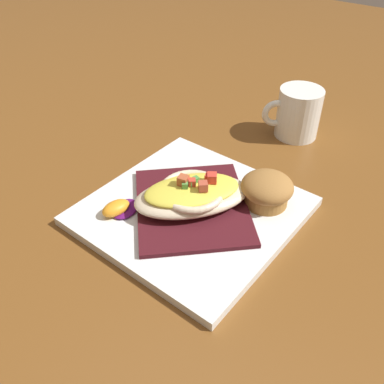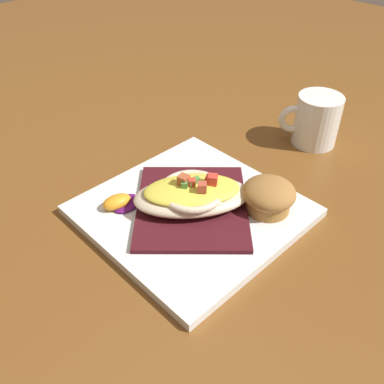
{
  "view_description": "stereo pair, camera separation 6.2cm",
  "coord_description": "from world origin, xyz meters",
  "px_view_note": "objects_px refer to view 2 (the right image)",
  "views": [
    {
      "loc": [
        0.27,
        -0.4,
        0.43
      ],
      "look_at": [
        0.0,
        0.0,
        0.04
      ],
      "focal_mm": 39.58,
      "sensor_mm": 36.0,
      "label": 1
    },
    {
      "loc": [
        0.32,
        -0.36,
        0.43
      ],
      "look_at": [
        0.0,
        0.0,
        0.04
      ],
      "focal_mm": 39.58,
      "sensor_mm": 36.0,
      "label": 2
    }
  ],
  "objects_px": {
    "square_plate": "(192,211)",
    "coffee_mug": "(315,123)",
    "gratin_dish": "(192,194)",
    "orange_garnish": "(120,202)",
    "muffin": "(269,196)"
  },
  "relations": [
    {
      "from": "square_plate",
      "to": "gratin_dish",
      "type": "distance_m",
      "value": 0.03
    },
    {
      "from": "orange_garnish",
      "to": "coffee_mug",
      "type": "relative_size",
      "value": 0.62
    },
    {
      "from": "gratin_dish",
      "to": "orange_garnish",
      "type": "height_order",
      "value": "gratin_dish"
    },
    {
      "from": "gratin_dish",
      "to": "muffin",
      "type": "height_order",
      "value": "gratin_dish"
    },
    {
      "from": "orange_garnish",
      "to": "coffee_mug",
      "type": "distance_m",
      "value": 0.39
    },
    {
      "from": "muffin",
      "to": "orange_garnish",
      "type": "xyz_separation_m",
      "value": [
        -0.17,
        -0.14,
        -0.02
      ]
    },
    {
      "from": "square_plate",
      "to": "orange_garnish",
      "type": "bearing_deg",
      "value": -139.95
    },
    {
      "from": "muffin",
      "to": "coffee_mug",
      "type": "height_order",
      "value": "coffee_mug"
    },
    {
      "from": "coffee_mug",
      "to": "muffin",
      "type": "bearing_deg",
      "value": -77.2
    },
    {
      "from": "gratin_dish",
      "to": "orange_garnish",
      "type": "xyz_separation_m",
      "value": [
        -0.08,
        -0.07,
        -0.02
      ]
    },
    {
      "from": "gratin_dish",
      "to": "muffin",
      "type": "xyz_separation_m",
      "value": [
        0.08,
        0.07,
        -0.0
      ]
    },
    {
      "from": "muffin",
      "to": "gratin_dish",
      "type": "bearing_deg",
      "value": -139.17
    },
    {
      "from": "square_plate",
      "to": "orange_garnish",
      "type": "relative_size",
      "value": 4.52
    },
    {
      "from": "square_plate",
      "to": "coffee_mug",
      "type": "distance_m",
      "value": 0.31
    },
    {
      "from": "square_plate",
      "to": "muffin",
      "type": "height_order",
      "value": "muffin"
    }
  ]
}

